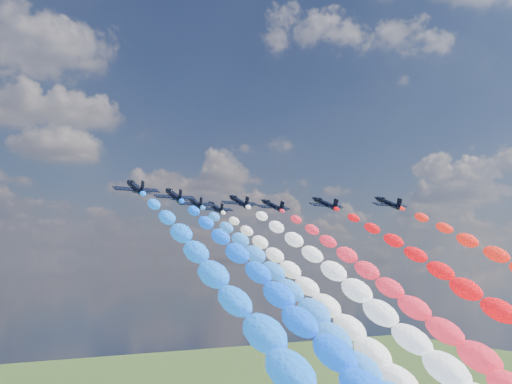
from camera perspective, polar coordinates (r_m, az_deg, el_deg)
jet_0 at (r=130.87m, az=-11.42°, el=0.44°), size 9.83×13.32×7.12m
trail_0 at (r=81.53m, az=-0.64°, el=-13.28°), size 5.92×100.83×52.71m
jet_1 at (r=144.59m, az=-7.85°, el=-0.29°), size 10.05×13.48×7.12m
trail_1 at (r=96.63m, az=3.19°, el=-12.23°), size 5.92×100.83×52.71m
jet_2 at (r=161.21m, az=-5.84°, el=-0.97°), size 10.45×13.76×7.12m
trail_2 at (r=113.98m, az=4.42°, el=-11.37°), size 5.92×100.83×52.71m
jet_3 at (r=158.60m, az=-1.62°, el=-0.91°), size 9.86×13.34×7.12m
trail_3 at (r=113.68m, az=10.61°, el=-11.29°), size 5.92×100.83×52.71m
jet_4 at (r=176.55m, az=-3.87°, el=-1.48°), size 10.16×13.56×7.12m
trail_4 at (r=130.11m, az=5.88°, el=-10.76°), size 5.92×100.83×52.71m
jet_5 at (r=170.27m, az=1.61°, el=-1.31°), size 10.60×13.87×7.12m
trail_5 at (r=127.04m, az=13.81°, el=-10.71°), size 5.92×100.83×52.71m
jet_6 at (r=165.32m, az=6.62°, el=-1.10°), size 10.25×13.62×7.12m
trail_6 at (r=125.50m, az=20.93°, el=-10.52°), size 5.92×100.83×52.71m
jet_7 at (r=166.73m, az=12.52°, el=-1.04°), size 10.48×13.78×7.12m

